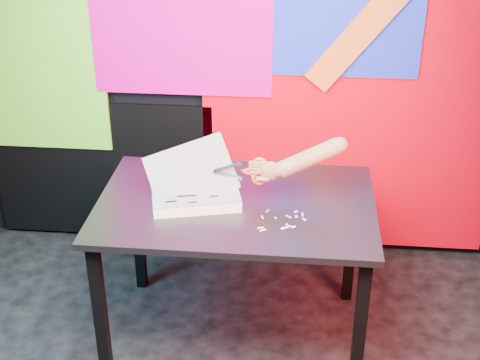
# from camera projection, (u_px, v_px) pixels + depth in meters

# --- Properties ---
(room) EXTENTS (3.01, 3.01, 2.71)m
(room) POSITION_uv_depth(u_px,v_px,m) (178.00, 136.00, 2.11)
(room) COLOR black
(room) RESTS_ON ground
(backdrop) EXTENTS (2.88, 0.05, 2.08)m
(backdrop) POSITION_uv_depth(u_px,v_px,m) (241.00, 94.00, 3.58)
(backdrop) COLOR red
(backdrop) RESTS_ON ground
(work_table) EXTENTS (1.23, 0.82, 0.75)m
(work_table) POSITION_uv_depth(u_px,v_px,m) (236.00, 219.00, 3.00)
(work_table) COLOR black
(work_table) RESTS_ON ground
(printout_stack) EXTENTS (0.46, 0.36, 0.29)m
(printout_stack) POSITION_uv_depth(u_px,v_px,m) (195.00, 194.00, 2.96)
(printout_stack) COLOR white
(printout_stack) RESTS_ON work_table
(scissors) EXTENTS (0.24, 0.03, 0.13)m
(scissors) POSITION_uv_depth(u_px,v_px,m) (256.00, 171.00, 2.93)
(scissors) COLOR #A6A7C8
(scissors) RESTS_ON printout_stack
(hand_forearm) EXTENTS (0.41, 0.10, 0.21)m
(hand_forearm) POSITION_uv_depth(u_px,v_px,m) (303.00, 160.00, 2.90)
(hand_forearm) COLOR #986E4A
(hand_forearm) RESTS_ON work_table
(paper_clippings) EXTENTS (0.20, 0.18, 0.00)m
(paper_clippings) POSITION_uv_depth(u_px,v_px,m) (283.00, 222.00, 2.80)
(paper_clippings) COLOR silver
(paper_clippings) RESTS_ON work_table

